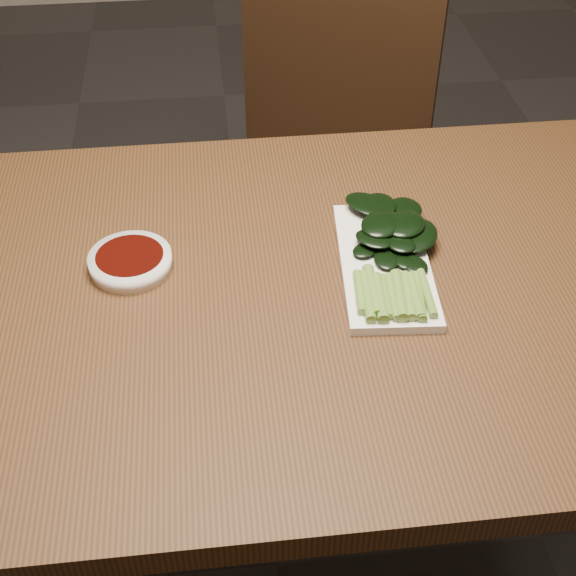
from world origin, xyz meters
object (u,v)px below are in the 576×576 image
at_px(serving_plate, 385,264).
at_px(gai_lan, 393,247).
at_px(chair_far, 320,164).
at_px(sauce_bowl, 130,261).
at_px(table, 272,322).

bearing_deg(serving_plate, gai_lan, 44.99).
relative_size(serving_plate, gai_lan, 0.95).
relative_size(chair_far, gai_lan, 2.98).
bearing_deg(chair_far, sauce_bowl, -95.55).
xyz_separation_m(serving_plate, gai_lan, (0.01, 0.01, 0.02)).
relative_size(sauce_bowl, gai_lan, 0.40).
bearing_deg(sauce_bowl, table, -16.97).
bearing_deg(gai_lan, serving_plate, -135.01).
distance_m(chair_far, gai_lan, 0.73).
distance_m(table, serving_plate, 0.18).
bearing_deg(gai_lan, table, -169.25).
bearing_deg(serving_plate, table, -173.24).
bearing_deg(sauce_bowl, serving_plate, -6.39).
bearing_deg(chair_far, table, -79.60).
bearing_deg(table, sauce_bowl, 163.03).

